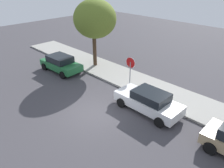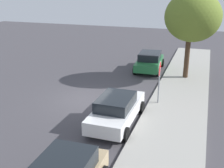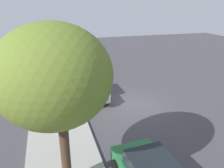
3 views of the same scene
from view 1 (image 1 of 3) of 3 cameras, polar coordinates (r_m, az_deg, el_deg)
ground_plane at (r=14.08m, az=-4.18°, el=-7.64°), size 60.00×60.00×0.00m
sidewalk_curb at (r=17.33m, az=8.75°, el=-0.47°), size 32.00×3.20×0.14m
stop_sign at (r=16.23m, az=4.82°, el=4.39°), size 0.84×0.08×2.54m
parked_car_white at (r=14.05m, az=9.52°, el=-4.42°), size 4.41×1.96×1.45m
parked_car_green at (r=20.18m, az=-13.23°, el=5.29°), size 4.14×2.19×1.42m
street_tree_near_corner at (r=19.83m, az=-4.49°, el=16.54°), size 3.76×3.76×6.09m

